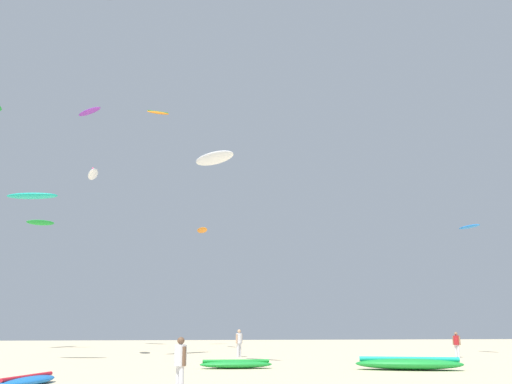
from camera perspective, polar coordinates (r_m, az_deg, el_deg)
person_foreground at (r=19.41m, az=-7.63°, el=-16.48°), size 0.41×0.52×1.80m
person_midground at (r=40.68m, az=19.56°, el=-14.11°), size 0.38×0.44×1.63m
person_left at (r=38.96m, az=-1.71°, el=-14.77°), size 0.47×0.44×1.79m
kite_grounded_near at (r=29.62m, az=-2.03°, el=-16.96°), size 3.64×1.05×0.44m
kite_grounded_mid at (r=29.62m, az=15.17°, el=-16.36°), size 5.34×2.70×0.63m
kite_grounded_far at (r=23.45m, az=-22.05°, el=-17.18°), size 1.94×3.31×0.41m
kite_aloft_1 at (r=45.13m, az=20.69°, el=-3.29°), size 1.16×2.20×0.21m
kite_aloft_2 at (r=37.25m, az=-21.62°, el=-0.36°), size 3.33×1.44×0.39m
kite_aloft_3 at (r=51.05m, az=-5.45°, el=-3.85°), size 1.35×2.44×0.53m
kite_aloft_4 at (r=41.57m, az=-16.10°, el=1.73°), size 1.23×2.85×0.65m
kite_aloft_5 at (r=56.41m, az=-9.84°, el=7.89°), size 2.24×1.17×0.55m
kite_aloft_6 at (r=53.21m, az=-20.90°, el=-2.89°), size 2.39×1.25×0.56m
kite_aloft_7 at (r=58.17m, az=-16.44°, el=7.78°), size 3.15×3.26×0.48m
kite_aloft_9 at (r=32.72m, az=-4.24°, el=3.41°), size 2.72×2.92×0.73m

